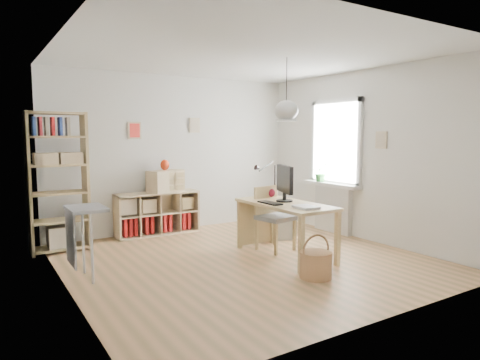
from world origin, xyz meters
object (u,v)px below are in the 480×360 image
desk (285,210)px  tall_bookshelf (57,176)px  drawer_chest (166,181)px  monitor (285,181)px  cube_shelf (156,217)px  storage_chest (275,224)px  chair (273,214)px

desk → tall_bookshelf: (-2.59, 1.95, 0.43)m
drawer_chest → monitor: bearing=-87.7°
cube_shelf → storage_chest: (1.59, -1.25, -0.09)m
drawer_chest → cube_shelf: bearing=145.5°
drawer_chest → storage_chest: bearing=-61.9°
storage_chest → monitor: 1.30m
cube_shelf → monitor: 2.50m
tall_bookshelf → desk: bearing=-37.0°
chair → storage_chest: size_ratio=1.05×
chair → drawer_chest: 2.06m
tall_bookshelf → monitor: bearing=-34.8°
cube_shelf → chair: (1.09, -1.84, 0.23)m
monitor → desk: bearing=-102.8°
desk → monitor: size_ratio=2.67×
desk → storage_chest: bearing=60.2°
chair → monitor: bearing=-100.6°
tall_bookshelf → storage_chest: 3.41m
tall_bookshelf → chair: 3.13m
monitor → drawer_chest: size_ratio=0.89×
tall_bookshelf → monitor: size_ratio=3.56×
desk → cube_shelf: 2.48m
tall_bookshelf → drawer_chest: tall_bookshelf is taller
cube_shelf → chair: chair is taller
cube_shelf → storage_chest: bearing=-38.1°
monitor → drawer_chest: (-0.91, 2.08, -0.13)m
tall_bookshelf → drawer_chest: size_ratio=3.15×
cube_shelf → storage_chest: cube_shelf is taller
monitor → storage_chest: bearing=80.4°
drawer_chest → tall_bookshelf: bearing=166.5°
tall_bookshelf → storage_chest: (3.15, -0.96, -0.88)m
desk → drawer_chest: drawer_chest is taller
desk → monitor: 0.40m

